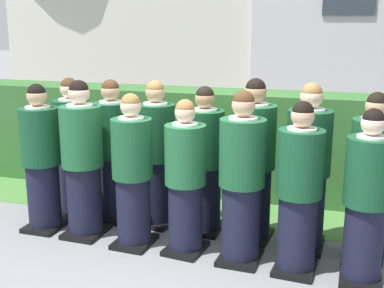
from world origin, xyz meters
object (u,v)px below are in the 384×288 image
student_front_row_6 (367,202)px  student_rear_row_2 (156,157)px  student_front_row_2 (133,175)px  student_rear_row_5 (307,171)px  student_front_row_1 (83,163)px  student_rear_row_0 (73,150)px  student_front_row_5 (299,193)px  student_rear_row_4 (253,165)px  student_rear_row_1 (113,154)px  student_rear_row_3 (205,164)px  student_front_row_4 (242,182)px  student_front_row_0 (41,162)px  student_front_row_3 (185,181)px  student_rear_row_6 (371,180)px

student_front_row_6 → student_rear_row_2: bearing=162.1°
student_front_row_2 → student_rear_row_5: 1.75m
student_front_row_1 → student_rear_row_0: bearing=127.9°
student_front_row_5 → student_rear_row_4: bearing=131.4°
student_front_row_2 → student_rear_row_5: size_ratio=0.93×
student_rear_row_2 → student_rear_row_4: student_rear_row_4 is taller
student_front_row_1 → student_rear_row_1: size_ratio=1.03×
student_rear_row_3 → student_front_row_4: bearing=-48.2°
student_rear_row_0 → student_rear_row_2: size_ratio=0.99×
student_front_row_0 → student_front_row_1: (0.52, -0.02, 0.03)m
student_front_row_2 → student_front_row_6: 2.24m
student_front_row_5 → student_rear_row_2: student_rear_row_2 is taller
student_front_row_3 → student_rear_row_5: size_ratio=0.91×
student_rear_row_0 → student_rear_row_2: bearing=-3.2°
student_front_row_2 → student_rear_row_1: 0.79m
student_front_row_0 → student_rear_row_1: size_ratio=0.99×
student_rear_row_0 → student_rear_row_1: 0.55m
student_front_row_4 → student_front_row_5: size_ratio=1.04×
student_front_row_0 → student_rear_row_1: 0.79m
student_rear_row_1 → student_rear_row_5: (2.19, -0.15, 0.03)m
student_front_row_2 → student_front_row_3: bearing=0.3°
student_front_row_0 → student_rear_row_5: student_rear_row_5 is taller
student_front_row_0 → student_front_row_2: bearing=-5.5°
student_rear_row_6 → student_rear_row_4: bearing=177.6°
student_front_row_6 → student_rear_row_0: student_rear_row_0 is taller
student_front_row_5 → student_rear_row_2: size_ratio=0.97×
student_front_row_3 → student_rear_row_1: bearing=150.6°
student_front_row_3 → student_front_row_2: bearing=-179.7°
student_front_row_3 → student_rear_row_0: size_ratio=0.95×
student_front_row_4 → student_front_row_5: student_front_row_4 is taller
student_front_row_0 → student_front_row_1: bearing=-2.6°
student_front_row_4 → student_rear_row_6: (1.16, 0.48, -0.02)m
student_front_row_6 → student_rear_row_6: 0.56m
student_rear_row_1 → student_rear_row_5: student_rear_row_5 is taller
student_front_row_4 → student_front_row_1: bearing=176.2°
student_rear_row_4 → student_rear_row_2: bearing=174.6°
student_front_row_6 → student_rear_row_0: size_ratio=0.96×
student_front_row_1 → student_front_row_5: bearing=-4.4°
student_rear_row_0 → student_rear_row_5: (2.75, -0.21, 0.03)m
student_rear_row_0 → student_rear_row_4: student_rear_row_4 is taller
student_front_row_1 → student_front_row_3: bearing=-4.0°
student_front_row_4 → student_front_row_6: (1.11, -0.08, -0.05)m
student_front_row_3 → student_rear_row_1: 1.22m
student_front_row_2 → student_rear_row_4: size_ratio=0.92×
student_front_row_0 → student_rear_row_6: student_rear_row_6 is taller
student_rear_row_2 → student_rear_row_6: bearing=-3.9°
student_front_row_3 → student_rear_row_2: student_rear_row_2 is taller
student_front_row_4 → student_rear_row_0: 2.29m
student_front_row_1 → student_front_row_3: (1.16, -0.08, -0.07)m
student_rear_row_3 → student_rear_row_5: student_rear_row_5 is taller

